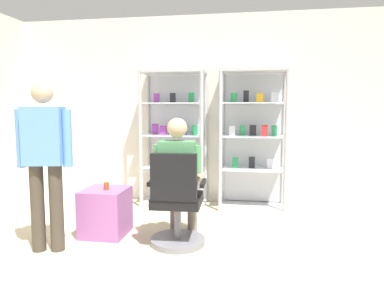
% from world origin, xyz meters
% --- Properties ---
extents(back_wall, '(6.00, 0.10, 2.70)m').
position_xyz_m(back_wall, '(0.00, 3.00, 1.35)').
color(back_wall, silver).
rests_on(back_wall, ground).
extents(display_cabinet_left, '(0.90, 0.45, 1.90)m').
position_xyz_m(display_cabinet_left, '(-0.55, 2.76, 0.96)').
color(display_cabinet_left, '#B7B7BC').
rests_on(display_cabinet_left, ground).
extents(display_cabinet_right, '(0.90, 0.45, 1.90)m').
position_xyz_m(display_cabinet_right, '(0.55, 2.76, 0.97)').
color(display_cabinet_right, '#B7B7BC').
rests_on(display_cabinet_right, ground).
extents(office_chair, '(0.57, 0.56, 0.96)m').
position_xyz_m(office_chair, '(-0.19, 1.22, 0.39)').
color(office_chair, slate).
rests_on(office_chair, ground).
extents(seated_shopkeeper, '(0.50, 0.58, 1.29)m').
position_xyz_m(seated_shopkeeper, '(-0.20, 1.38, 0.71)').
color(seated_shopkeeper, slate).
rests_on(seated_shopkeeper, ground).
extents(storage_crate, '(0.46, 0.47, 0.51)m').
position_xyz_m(storage_crate, '(-1.03, 1.41, 0.25)').
color(storage_crate, '#9E599E').
rests_on(storage_crate, ground).
extents(tea_glass, '(0.06, 0.06, 0.08)m').
position_xyz_m(tea_glass, '(-1.00, 1.37, 0.55)').
color(tea_glass, brown).
rests_on(tea_glass, storage_crate).
extents(standing_customer, '(0.51, 0.29, 1.63)m').
position_xyz_m(standing_customer, '(-1.41, 0.90, 0.93)').
color(standing_customer, '#3F382D').
rests_on(standing_customer, ground).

